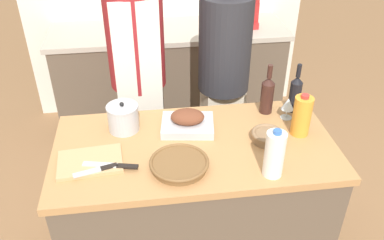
{
  "coord_description": "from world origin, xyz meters",
  "views": [
    {
      "loc": [
        -0.24,
        -1.67,
        2.14
      ],
      "look_at": [
        0.0,
        0.11,
        0.95
      ],
      "focal_mm": 38.0,
      "sensor_mm": 36.0,
      "label": 1
    }
  ],
  "objects_px": {
    "wine_bottle_dark": "(295,93)",
    "knife_chef": "(112,165)",
    "condiment_bottle_short": "(223,20)",
    "person_cook_aproned": "(137,66)",
    "person_cook_guest": "(224,73)",
    "condiment_bottle_tall": "(126,23)",
    "roasting_pan": "(188,122)",
    "wicker_basket": "(179,164)",
    "wine_bottle_green": "(267,94)",
    "milk_jug": "(274,154)",
    "knife_paring": "(97,170)",
    "juice_jug": "(302,116)",
    "mixing_bowl": "(267,136)",
    "stock_pot": "(123,118)",
    "cutting_board": "(90,162)",
    "wine_glass_left": "(288,105)",
    "stand_mixer": "(247,13)"
  },
  "relations": [
    {
      "from": "roasting_pan",
      "to": "mixing_bowl",
      "type": "distance_m",
      "value": 0.43
    },
    {
      "from": "stock_pot",
      "to": "mixing_bowl",
      "type": "height_order",
      "value": "stock_pot"
    },
    {
      "from": "cutting_board",
      "to": "wicker_basket",
      "type": "bearing_deg",
      "value": -12.29
    },
    {
      "from": "roasting_pan",
      "to": "knife_chef",
      "type": "height_order",
      "value": "roasting_pan"
    },
    {
      "from": "wicker_basket",
      "to": "person_cook_aproned",
      "type": "bearing_deg",
      "value": 100.42
    },
    {
      "from": "milk_jug",
      "to": "wine_bottle_dark",
      "type": "distance_m",
      "value": 0.6
    },
    {
      "from": "wine_bottle_dark",
      "to": "knife_paring",
      "type": "distance_m",
      "value": 1.18
    },
    {
      "from": "wicker_basket",
      "to": "stock_pot",
      "type": "xyz_separation_m",
      "value": [
        -0.26,
        0.37,
        0.05
      ]
    },
    {
      "from": "wine_bottle_green",
      "to": "knife_paring",
      "type": "relative_size",
      "value": 1.43
    },
    {
      "from": "wine_glass_left",
      "to": "person_cook_guest",
      "type": "distance_m",
      "value": 0.64
    },
    {
      "from": "stand_mixer",
      "to": "person_cook_guest",
      "type": "bearing_deg",
      "value": -114.67
    },
    {
      "from": "wine_bottle_green",
      "to": "knife_paring",
      "type": "bearing_deg",
      "value": -155.7
    },
    {
      "from": "mixing_bowl",
      "to": "stand_mixer",
      "type": "height_order",
      "value": "stand_mixer"
    },
    {
      "from": "person_cook_aproned",
      "to": "wine_glass_left",
      "type": "bearing_deg",
      "value": -36.92
    },
    {
      "from": "roasting_pan",
      "to": "person_cook_guest",
      "type": "bearing_deg",
      "value": 62.17
    },
    {
      "from": "mixing_bowl",
      "to": "stand_mixer",
      "type": "relative_size",
      "value": 0.57
    },
    {
      "from": "milk_jug",
      "to": "person_cook_guest",
      "type": "bearing_deg",
      "value": 91.05
    },
    {
      "from": "roasting_pan",
      "to": "juice_jug",
      "type": "distance_m",
      "value": 0.61
    },
    {
      "from": "condiment_bottle_tall",
      "to": "person_cook_guest",
      "type": "bearing_deg",
      "value": -49.57
    },
    {
      "from": "roasting_pan",
      "to": "person_cook_aproned",
      "type": "height_order",
      "value": "person_cook_aproned"
    },
    {
      "from": "knife_chef",
      "to": "condiment_bottle_short",
      "type": "bearing_deg",
      "value": 62.19
    },
    {
      "from": "cutting_board",
      "to": "condiment_bottle_tall",
      "type": "bearing_deg",
      "value": 83.63
    },
    {
      "from": "person_cook_guest",
      "to": "wine_bottle_dark",
      "type": "bearing_deg",
      "value": -66.92
    },
    {
      "from": "wine_bottle_dark",
      "to": "knife_chef",
      "type": "distance_m",
      "value": 1.11
    },
    {
      "from": "juice_jug",
      "to": "condiment_bottle_short",
      "type": "bearing_deg",
      "value": 94.69
    },
    {
      "from": "wicker_basket",
      "to": "person_cook_guest",
      "type": "relative_size",
      "value": 0.18
    },
    {
      "from": "stand_mixer",
      "to": "person_cook_aproned",
      "type": "xyz_separation_m",
      "value": [
        -0.92,
        -0.75,
        -0.06
      ]
    },
    {
      "from": "person_cook_aproned",
      "to": "condiment_bottle_short",
      "type": "bearing_deg",
      "value": 44.05
    },
    {
      "from": "wine_bottle_dark",
      "to": "person_cook_aproned",
      "type": "relative_size",
      "value": 0.17
    },
    {
      "from": "knife_chef",
      "to": "condiment_bottle_short",
      "type": "xyz_separation_m",
      "value": [
        0.87,
        1.64,
        0.09
      ]
    },
    {
      "from": "milk_jug",
      "to": "cutting_board",
      "type": "bearing_deg",
      "value": 167.24
    },
    {
      "from": "milk_jug",
      "to": "knife_paring",
      "type": "distance_m",
      "value": 0.83
    },
    {
      "from": "wicker_basket",
      "to": "wine_bottle_green",
      "type": "bearing_deg",
      "value": 38.26
    },
    {
      "from": "person_cook_aproned",
      "to": "person_cook_guest",
      "type": "height_order",
      "value": "person_cook_aproned"
    },
    {
      "from": "condiment_bottle_tall",
      "to": "person_cook_guest",
      "type": "xyz_separation_m",
      "value": [
        0.65,
        -0.77,
        -0.11
      ]
    },
    {
      "from": "condiment_bottle_short",
      "to": "person_cook_guest",
      "type": "xyz_separation_m",
      "value": [
        -0.14,
        -0.74,
        -0.11
      ]
    },
    {
      "from": "mixing_bowl",
      "to": "milk_jug",
      "type": "height_order",
      "value": "milk_jug"
    },
    {
      "from": "roasting_pan",
      "to": "stock_pot",
      "type": "xyz_separation_m",
      "value": [
        -0.34,
        0.04,
        0.03
      ]
    },
    {
      "from": "wicker_basket",
      "to": "knife_chef",
      "type": "bearing_deg",
      "value": 173.56
    },
    {
      "from": "wicker_basket",
      "to": "knife_paring",
      "type": "xyz_separation_m",
      "value": [
        -0.39,
        0.01,
        -0.0
      ]
    },
    {
      "from": "knife_paring",
      "to": "cutting_board",
      "type": "bearing_deg",
      "value": 115.78
    },
    {
      "from": "wine_bottle_dark",
      "to": "knife_chef",
      "type": "height_order",
      "value": "wine_bottle_dark"
    },
    {
      "from": "roasting_pan",
      "to": "stand_mixer",
      "type": "distance_m",
      "value": 1.52
    },
    {
      "from": "stock_pot",
      "to": "milk_jug",
      "type": "height_order",
      "value": "milk_jug"
    },
    {
      "from": "wine_bottle_green",
      "to": "stand_mixer",
      "type": "distance_m",
      "value": 1.26
    },
    {
      "from": "stand_mixer",
      "to": "condiment_bottle_short",
      "type": "xyz_separation_m",
      "value": [
        -0.2,
        -0.0,
        -0.05
      ]
    },
    {
      "from": "roasting_pan",
      "to": "person_cook_guest",
      "type": "distance_m",
      "value": 0.7
    },
    {
      "from": "wicker_basket",
      "to": "knife_chef",
      "type": "xyz_separation_m",
      "value": [
        -0.32,
        0.04,
        -0.0
      ]
    },
    {
      "from": "wicker_basket",
      "to": "wine_bottle_green",
      "type": "xyz_separation_m",
      "value": [
        0.55,
        0.44,
        0.09
      ]
    },
    {
      "from": "wicker_basket",
      "to": "wine_bottle_dark",
      "type": "bearing_deg",
      "value": 30.91
    }
  ]
}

